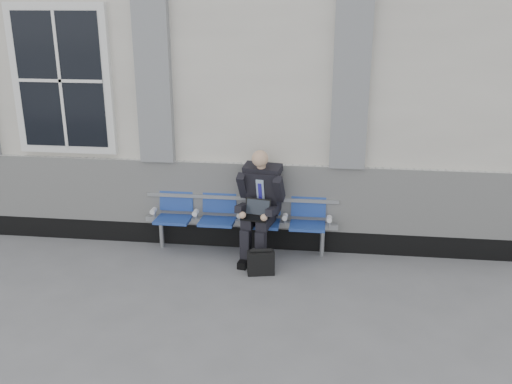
# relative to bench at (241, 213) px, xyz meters

# --- Properties ---
(ground) EXTENTS (70.00, 70.00, 0.00)m
(ground) POSITION_rel_bench_xyz_m (-2.73, -1.32, -0.55)
(ground) COLOR slate
(ground) RESTS_ON ground
(station_building) EXTENTS (14.40, 4.40, 4.49)m
(station_building) POSITION_rel_bench_xyz_m (-2.75, 2.15, 1.67)
(station_building) COLOR silver
(station_building) RESTS_ON ground
(bench) EXTENTS (2.60, 0.47, 0.91)m
(bench) POSITION_rel_bench_xyz_m (0.00, 0.00, 0.00)
(bench) COLOR #9EA0A3
(bench) RESTS_ON ground
(businessman) EXTENTS (0.63, 0.84, 1.46)m
(businessman) POSITION_rel_bench_xyz_m (0.28, -0.14, 0.23)
(businessman) COLOR black
(businessman) RESTS_ON ground
(briefcase) EXTENTS (0.36, 0.21, 0.34)m
(briefcase) POSITION_rel_bench_xyz_m (0.35, -0.66, -0.39)
(briefcase) COLOR black
(briefcase) RESTS_ON ground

